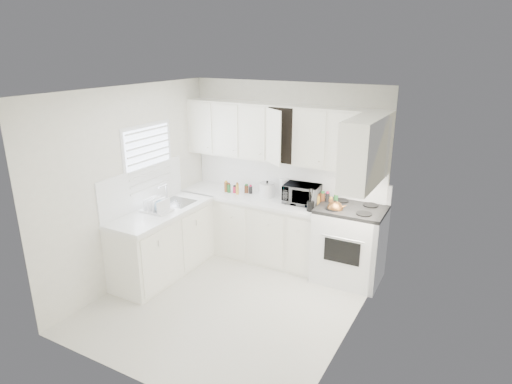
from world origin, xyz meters
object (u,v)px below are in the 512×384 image
Objects in this scene: dish_rack at (156,204)px; microwave at (302,192)px; utensil_crock at (311,200)px; stove at (350,234)px; rice_cooker at (267,189)px; tea_kettle at (335,208)px.

microwave is at bearing 37.26° from dish_rack.
utensil_crock is (0.23, -0.23, -0.01)m from microwave.
stove is 5.66× the size of rice_cooker.
rice_cooker is at bearing 154.52° from tea_kettle.
utensil_crock is at bearing 28.36° from dish_rack.
stove reaches higher than dish_rack.
rice_cooker is at bearing 50.82° from dish_rack.
rice_cooker reaches higher than dish_rack.
microwave reaches higher than tea_kettle.
dish_rack is (-2.15, -1.00, -0.01)m from tea_kettle.
dish_rack is at bearing -145.85° from microwave.
tea_kettle is 0.62m from microwave.
microwave is 0.32m from utensil_crock.
utensil_crock is (0.79, -0.27, 0.04)m from rice_cooker.
tea_kettle is 2.37m from dish_rack.
tea_kettle reaches higher than dish_rack.
tea_kettle is at bearing 24.13° from dish_rack.
utensil_crock is 0.86× the size of dish_rack.
dish_rack is (-2.33, -1.16, 0.39)m from stove.
stove is 5.18× the size of tea_kettle.
stove is at bearing -9.83° from microwave.
microwave is at bearing 145.60° from tea_kettle.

